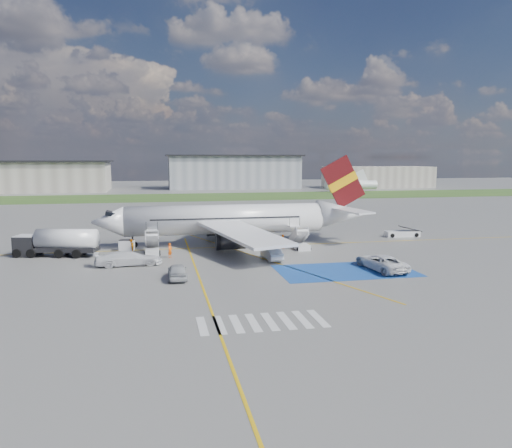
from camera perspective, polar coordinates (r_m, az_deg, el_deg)
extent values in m
plane|color=#60605E|center=(53.32, -1.50, -4.91)|extent=(400.00, 400.00, 0.00)
cube|color=#2D4C1E|center=(147.00, -7.89, 3.06)|extent=(400.00, 30.00, 0.01)
cube|color=gold|center=(64.94, -3.32, -2.64)|extent=(120.00, 0.20, 0.01)
cube|color=gold|center=(43.05, -5.82, -8.00)|extent=(0.20, 60.00, 0.01)
cube|color=gold|center=(64.94, -3.32, -2.64)|extent=(20.71, 56.45, 0.01)
cube|color=#194697|center=(52.22, 10.19, -5.29)|extent=(14.00, 8.00, 0.01)
cube|color=silver|center=(35.35, -6.17, -11.53)|extent=(0.60, 4.00, 0.01)
cube|color=silver|center=(35.47, -4.20, -11.43)|extent=(0.60, 4.00, 0.01)
cube|color=silver|center=(35.63, -2.24, -11.33)|extent=(0.60, 4.00, 0.01)
cube|color=silver|center=(35.83, -0.31, -11.22)|extent=(0.60, 4.00, 0.01)
cube|color=silver|center=(36.07, 1.60, -11.09)|extent=(0.60, 4.00, 0.01)
cube|color=silver|center=(36.34, 3.47, -10.95)|extent=(0.60, 4.00, 0.01)
cube|color=silver|center=(36.65, 5.32, -10.81)|extent=(0.60, 4.00, 0.01)
cube|color=silver|center=(37.00, 7.13, -10.66)|extent=(0.60, 4.00, 0.01)
cube|color=gray|center=(187.16, -25.73, 4.88)|extent=(60.00, 22.00, 10.00)
cube|color=gray|center=(188.59, -2.58, 5.94)|extent=(48.00, 18.00, 12.00)
cube|color=gray|center=(198.08, 13.75, 5.23)|extent=(40.00, 16.00, 8.00)
cylinder|color=silver|center=(66.39, -3.59, 0.55)|extent=(26.00, 3.90, 3.90)
cone|color=silver|center=(66.07, -16.59, 0.21)|extent=(4.00, 3.90, 3.90)
cube|color=black|center=(65.89, -16.10, 1.13)|extent=(1.67, 1.90, 0.82)
cone|color=silver|center=(70.37, 9.60, 1.19)|extent=(6.50, 3.90, 3.90)
cube|color=silver|center=(58.30, -1.47, -1.03)|extent=(9.86, 15.95, 1.40)
cube|color=silver|center=(74.95, -3.71, 0.90)|extent=(9.86, 15.95, 1.40)
cylinder|color=#38383A|center=(61.19, -2.86, -1.95)|extent=(3.40, 2.10, 2.10)
cylinder|color=#38383A|center=(72.16, -4.18, -0.49)|extent=(3.40, 2.10, 2.10)
cube|color=#500D0F|center=(70.13, 9.90, 4.76)|extent=(6.62, 0.30, 7.45)
cube|color=#FAB00D|center=(70.13, 9.90, 4.76)|extent=(4.36, 0.40, 3.08)
cube|color=silver|center=(67.56, 11.05, 1.48)|extent=(4.73, 5.95, 0.49)
cube|color=silver|center=(73.48, 9.15, 2.01)|extent=(4.73, 5.95, 0.49)
cube|color=black|center=(64.42, -3.35, 0.64)|extent=(19.50, 0.04, 0.18)
cube|color=black|center=(68.27, -3.81, 1.04)|extent=(19.50, 0.04, 0.18)
cube|color=silver|center=(61.96, -11.79, -1.93)|extent=(1.40, 3.73, 2.32)
cube|color=silver|center=(63.68, -11.80, -0.72)|extent=(1.40, 1.00, 0.12)
cylinder|color=black|center=(63.61, -12.45, -0.25)|extent=(0.06, 0.06, 1.10)
cylinder|color=black|center=(63.60, -11.19, -0.21)|extent=(0.06, 0.06, 1.10)
cube|color=silver|center=(60.58, -11.76, -3.21)|extent=(1.60, 2.40, 0.70)
cube|color=silver|center=(64.50, 4.88, -1.43)|extent=(1.40, 3.73, 2.32)
cube|color=silver|center=(66.15, 4.43, -0.27)|extent=(1.40, 1.00, 0.12)
cylinder|color=black|center=(65.89, 3.85, 0.18)|extent=(0.06, 0.06, 1.10)
cylinder|color=black|center=(66.27, 5.02, 0.21)|extent=(0.06, 0.06, 1.10)
cube|color=silver|center=(63.17, 5.28, -2.63)|extent=(1.60, 2.40, 0.70)
cube|color=black|center=(64.76, -24.73, -2.30)|extent=(2.88, 2.88, 2.38)
cylinder|color=silver|center=(62.56, -20.81, -1.61)|extent=(7.39, 3.99, 2.38)
cube|color=black|center=(62.75, -20.76, -2.68)|extent=(7.39, 3.99, 0.52)
cube|color=silver|center=(63.80, -14.55, -2.37)|extent=(1.97, 1.41, 1.25)
cube|color=black|center=(63.69, -14.57, -1.78)|extent=(1.86, 1.31, 0.11)
cube|color=silver|center=(76.37, 16.36, -1.08)|extent=(5.04, 1.92, 0.83)
cube|color=black|center=(76.79, 17.22, -0.52)|extent=(3.30, 1.41, 0.92)
imported|color=#A9ACB0|center=(48.46, -8.97, -5.36)|extent=(1.84, 4.49, 1.52)
imported|color=#B9BCC0|center=(56.65, 1.82, -3.41)|extent=(1.85, 4.50, 1.45)
imported|color=white|center=(53.42, 14.10, -3.95)|extent=(3.16, 5.91, 2.13)
imported|color=white|center=(55.43, -14.36, -3.57)|extent=(5.42, 2.49, 2.07)
imported|color=#FF5E0D|center=(58.75, -9.79, -2.98)|extent=(0.72, 0.75, 1.73)
imported|color=orange|center=(63.13, -14.06, -2.42)|extent=(0.71, 0.86, 1.61)
imported|color=orange|center=(63.77, 3.09, -2.01)|extent=(0.49, 1.08, 1.81)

